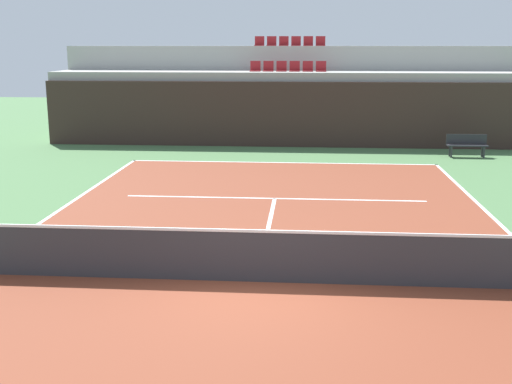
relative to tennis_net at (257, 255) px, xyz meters
The scene contains 12 objects.
ground_plane 0.51m from the tennis_net, ahead, with size 80.00×80.00×0.00m, color #477042.
court_surface 0.50m from the tennis_net, ahead, with size 11.00×24.00×0.01m, color brown.
baseline_far 11.96m from the tennis_net, 90.00° to the left, with size 11.00×0.10×0.00m, color white.
service_line_far 6.42m from the tennis_net, 90.00° to the left, with size 8.26×0.10×0.00m, color white.
centre_service_line 3.24m from the tennis_net, 90.00° to the left, with size 0.10×6.40×0.00m, color white.
back_wall 15.83m from the tennis_net, 90.00° to the left, with size 20.24×0.30×2.68m, color #33231E.
stands_tier_lower 17.19m from the tennis_net, 90.00° to the left, with size 20.24×2.40×3.03m, color #9E9E99.
stands_tier_upper 19.62m from the tennis_net, 90.00° to the left, with size 20.24×2.40×4.10m, color #9E9E99.
seating_row_lower 17.45m from the tennis_net, 90.00° to the left, with size 3.26×0.44×0.44m.
seating_row_upper 20.00m from the tennis_net, 90.00° to the left, with size 3.26×0.44×0.44m.
tennis_net is the anchor object (origin of this frame).
player_bench 15.41m from the tennis_net, 63.42° to the left, with size 1.50×0.40×0.85m.
Camera 1 is at (0.85, -10.82, 4.15)m, focal length 45.09 mm.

